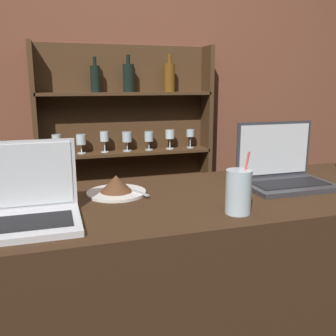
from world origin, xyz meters
TOP-DOWN VIEW (x-y plane):
  - bar_counter at (0.00, 0.32)m, footprint 1.87×0.64m
  - back_wall at (0.00, 1.76)m, footprint 7.00×0.06m
  - back_shelf at (-0.10, 1.68)m, footprint 1.20×0.18m
  - laptop_near at (-0.68, 0.21)m, footprint 0.31×0.23m
  - laptop_far at (0.26, 0.35)m, footprint 0.33×0.23m
  - cake_plate at (-0.38, 0.42)m, footprint 0.21×0.21m
  - water_glass at (-0.06, 0.11)m, footprint 0.08×0.08m

SIDE VIEW (x-z plane):
  - bar_counter at x=0.00m, z-range 0.00..0.96m
  - back_shelf at x=-0.10m, z-range 0.05..1.65m
  - cake_plate at x=-0.38m, z-range 0.95..1.02m
  - laptop_near at x=-0.68m, z-range 0.89..1.12m
  - laptop_far at x=0.26m, z-range 0.89..1.13m
  - water_glass at x=-0.06m, z-range 0.93..1.12m
  - back_wall at x=0.00m, z-range 0.00..2.70m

